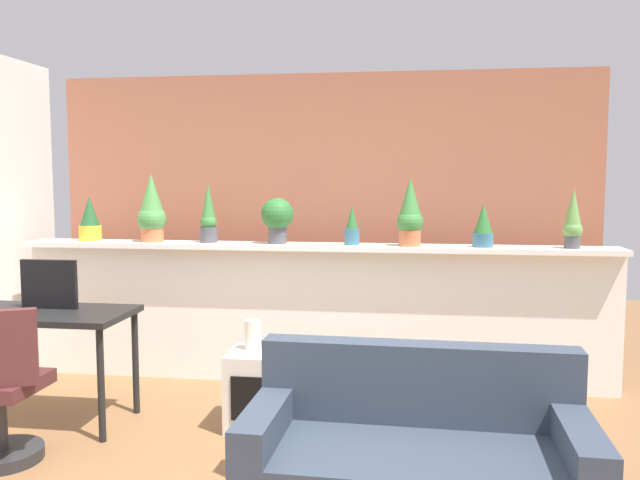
{
  "coord_description": "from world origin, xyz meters",
  "views": [
    {
      "loc": [
        0.77,
        -3.0,
        1.62
      ],
      "look_at": [
        0.16,
        1.32,
        1.2
      ],
      "focal_mm": 36.57,
      "sensor_mm": 36.0,
      "label": 1
    }
  ],
  "objects_px": {
    "potted_plant_0": "(90,220)",
    "potted_plant_4": "(352,228)",
    "potted_plant_7": "(573,220)",
    "couch": "(416,466)",
    "potted_plant_1": "(152,210)",
    "vase_on_shelf": "(253,335)",
    "potted_plant_2": "(209,217)",
    "side_cube_shelf": "(260,389)",
    "potted_plant_6": "(483,226)",
    "tv_monitor": "(49,284)",
    "desk": "(46,324)",
    "potted_plant_5": "(410,214)",
    "potted_plant_3": "(277,217)"
  },
  "relations": [
    {
      "from": "tv_monitor",
      "to": "potted_plant_6",
      "type": "bearing_deg",
      "value": 18.4
    },
    {
      "from": "potted_plant_6",
      "to": "potted_plant_7",
      "type": "height_order",
      "value": "potted_plant_7"
    },
    {
      "from": "potted_plant_3",
      "to": "tv_monitor",
      "type": "xyz_separation_m",
      "value": [
        -1.34,
        -1.0,
        -0.4
      ]
    },
    {
      "from": "vase_on_shelf",
      "to": "couch",
      "type": "bearing_deg",
      "value": -46.89
    },
    {
      "from": "potted_plant_1",
      "to": "couch",
      "type": "bearing_deg",
      "value": -44.0
    },
    {
      "from": "potted_plant_1",
      "to": "potted_plant_4",
      "type": "height_order",
      "value": "potted_plant_1"
    },
    {
      "from": "potted_plant_2",
      "to": "vase_on_shelf",
      "type": "relative_size",
      "value": 2.47
    },
    {
      "from": "potted_plant_1",
      "to": "potted_plant_3",
      "type": "relative_size",
      "value": 1.53
    },
    {
      "from": "side_cube_shelf",
      "to": "couch",
      "type": "relative_size",
      "value": 0.32
    },
    {
      "from": "potted_plant_0",
      "to": "tv_monitor",
      "type": "distance_m",
      "value": 1.12
    },
    {
      "from": "desk",
      "to": "potted_plant_4",
      "type": "bearing_deg",
      "value": 29.21
    },
    {
      "from": "potted_plant_3",
      "to": "potted_plant_0",
      "type": "bearing_deg",
      "value": 178.97
    },
    {
      "from": "potted_plant_6",
      "to": "potted_plant_7",
      "type": "relative_size",
      "value": 0.73
    },
    {
      "from": "potted_plant_0",
      "to": "potted_plant_2",
      "type": "distance_m",
      "value": 1.01
    },
    {
      "from": "potted_plant_7",
      "to": "potted_plant_4",
      "type": "bearing_deg",
      "value": 178.92
    },
    {
      "from": "desk",
      "to": "potted_plant_5",
      "type": "bearing_deg",
      "value": 23.79
    },
    {
      "from": "potted_plant_0",
      "to": "potted_plant_3",
      "type": "bearing_deg",
      "value": -1.03
    },
    {
      "from": "potted_plant_6",
      "to": "tv_monitor",
      "type": "relative_size",
      "value": 0.85
    },
    {
      "from": "potted_plant_1",
      "to": "desk",
      "type": "distance_m",
      "value": 1.32
    },
    {
      "from": "potted_plant_1",
      "to": "potted_plant_6",
      "type": "xyz_separation_m",
      "value": [
        2.59,
        -0.04,
        -0.1
      ]
    },
    {
      "from": "tv_monitor",
      "to": "side_cube_shelf",
      "type": "bearing_deg",
      "value": 1.87
    },
    {
      "from": "potted_plant_4",
      "to": "couch",
      "type": "relative_size",
      "value": 0.19
    },
    {
      "from": "potted_plant_3",
      "to": "desk",
      "type": "bearing_deg",
      "value": -140.76
    },
    {
      "from": "side_cube_shelf",
      "to": "couch",
      "type": "bearing_deg",
      "value": -47.2
    },
    {
      "from": "tv_monitor",
      "to": "couch",
      "type": "height_order",
      "value": "tv_monitor"
    },
    {
      "from": "potted_plant_4",
      "to": "potted_plant_7",
      "type": "relative_size",
      "value": 0.69
    },
    {
      "from": "potted_plant_7",
      "to": "couch",
      "type": "height_order",
      "value": "potted_plant_7"
    },
    {
      "from": "potted_plant_4",
      "to": "potted_plant_6",
      "type": "xyz_separation_m",
      "value": [
        0.98,
        -0.02,
        0.02
      ]
    },
    {
      "from": "couch",
      "to": "side_cube_shelf",
      "type": "bearing_deg",
      "value": 132.8
    },
    {
      "from": "potted_plant_3",
      "to": "desk",
      "type": "relative_size",
      "value": 0.33
    },
    {
      "from": "potted_plant_2",
      "to": "vase_on_shelf",
      "type": "bearing_deg",
      "value": -57.61
    },
    {
      "from": "potted_plant_2",
      "to": "potted_plant_4",
      "type": "bearing_deg",
      "value": -1.24
    },
    {
      "from": "potted_plant_4",
      "to": "tv_monitor",
      "type": "relative_size",
      "value": 0.79
    },
    {
      "from": "potted_plant_0",
      "to": "potted_plant_7",
      "type": "bearing_deg",
      "value": -1.09
    },
    {
      "from": "potted_plant_4",
      "to": "side_cube_shelf",
      "type": "distance_m",
      "value": 1.45
    },
    {
      "from": "potted_plant_1",
      "to": "tv_monitor",
      "type": "height_order",
      "value": "potted_plant_1"
    },
    {
      "from": "tv_monitor",
      "to": "couch",
      "type": "bearing_deg",
      "value": -23.11
    },
    {
      "from": "potted_plant_6",
      "to": "potted_plant_5",
      "type": "bearing_deg",
      "value": -179.06
    },
    {
      "from": "potted_plant_6",
      "to": "vase_on_shelf",
      "type": "distance_m",
      "value": 1.89
    },
    {
      "from": "potted_plant_3",
      "to": "potted_plant_6",
      "type": "height_order",
      "value": "potted_plant_3"
    },
    {
      "from": "potted_plant_5",
      "to": "tv_monitor",
      "type": "bearing_deg",
      "value": -157.97
    },
    {
      "from": "potted_plant_5",
      "to": "potted_plant_7",
      "type": "bearing_deg",
      "value": 0.09
    },
    {
      "from": "potted_plant_0",
      "to": "couch",
      "type": "xyz_separation_m",
      "value": [
        2.65,
        -2.06,
        -0.99
      ]
    },
    {
      "from": "potted_plant_4",
      "to": "potted_plant_2",
      "type": "bearing_deg",
      "value": 178.76
    },
    {
      "from": "vase_on_shelf",
      "to": "potted_plant_4",
      "type": "bearing_deg",
      "value": 57.62
    },
    {
      "from": "potted_plant_0",
      "to": "vase_on_shelf",
      "type": "xyz_separation_m",
      "value": [
        1.59,
        -0.93,
        -0.67
      ]
    },
    {
      "from": "potted_plant_1",
      "to": "potted_plant_7",
      "type": "xyz_separation_m",
      "value": [
        3.22,
        -0.04,
        -0.05
      ]
    },
    {
      "from": "potted_plant_0",
      "to": "potted_plant_4",
      "type": "bearing_deg",
      "value": -1.11
    },
    {
      "from": "potted_plant_5",
      "to": "side_cube_shelf",
      "type": "distance_m",
      "value": 1.71
    },
    {
      "from": "potted_plant_2",
      "to": "potted_plant_6",
      "type": "relative_size",
      "value": 1.46
    }
  ]
}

